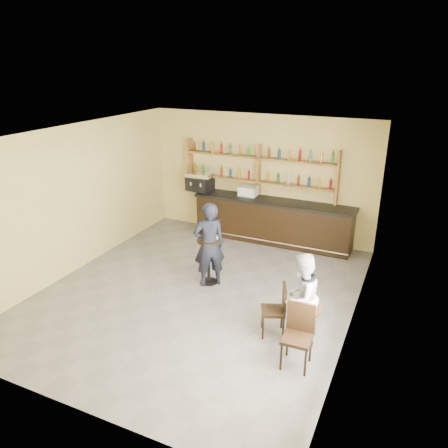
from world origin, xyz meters
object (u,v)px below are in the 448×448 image
at_px(chair_south, 297,338).
at_px(espresso_machine, 200,182).
at_px(man_main, 209,245).
at_px(patron_second, 301,298).
at_px(pedestal_table, 209,261).
at_px(bar_counter, 273,221).
at_px(chair_west, 273,310).
at_px(pastry_case, 248,192).
at_px(cafe_table, 303,326).

bearing_deg(chair_south, espresso_machine, 129.24).
height_order(man_main, patron_second, man_main).
bearing_deg(man_main, pedestal_table, -96.25).
xyz_separation_m(bar_counter, chair_west, (1.32, -3.88, -0.09)).
bearing_deg(man_main, chair_south, 101.59).
bearing_deg(chair_south, pedestal_table, 140.31).
xyz_separation_m(pastry_case, pedestal_table, (0.18, -2.68, -0.77)).
relative_size(espresso_machine, cafe_table, 1.00).
height_order(cafe_table, chair_south, chair_south).
relative_size(pedestal_table, man_main, 0.54).
relative_size(pedestal_table, cafe_table, 1.44).
distance_m(bar_counter, chair_west, 4.10).
height_order(pedestal_table, chair_south, chair_south).
bearing_deg(bar_counter, patron_second, -65.13).
relative_size(bar_counter, espresso_machine, 6.05).
height_order(man_main, chair_west, man_main).
bearing_deg(man_main, patron_second, 112.90).
height_order(bar_counter, espresso_machine, espresso_machine).
bearing_deg(chair_south, patron_second, 100.18).
bearing_deg(chair_west, chair_south, 20.70).
distance_m(man_main, patron_second, 2.46).
bearing_deg(chair_south, cafe_table, 92.48).
bearing_deg(pedestal_table, bar_counter, 79.45).
distance_m(pedestal_table, cafe_table, 2.69).
xyz_separation_m(espresso_machine, patron_second, (3.85, -3.80, -0.58)).
height_order(bar_counter, man_main, man_main).
xyz_separation_m(bar_counter, chair_south, (1.92, -4.53, -0.05)).
bearing_deg(patron_second, bar_counter, -138.13).
height_order(bar_counter, patron_second, patron_second).
distance_m(man_main, cafe_table, 2.67).
bearing_deg(pastry_case, cafe_table, -60.64).
height_order(pedestal_table, patron_second, patron_second).
relative_size(pastry_case, chair_south, 0.47).
relative_size(espresso_machine, patron_second, 0.44).
distance_m(espresso_machine, cafe_table, 5.67).
relative_size(pastry_case, pedestal_table, 0.48).
distance_m(cafe_table, patron_second, 0.47).
xyz_separation_m(espresso_machine, chair_west, (3.41, -3.88, -0.90)).
height_order(pastry_case, patron_second, patron_second).
relative_size(chair_west, chair_south, 0.92).
xyz_separation_m(pedestal_table, cafe_table, (2.37, -1.25, -0.15)).
bearing_deg(bar_counter, chair_south, -66.99).
xyz_separation_m(bar_counter, espresso_machine, (-2.08, 0.00, 0.80)).
bearing_deg(chair_west, pastry_case, -174.70).
distance_m(pastry_case, patron_second, 4.55).
bearing_deg(bar_counter, pastry_case, 180.00).
xyz_separation_m(bar_counter, pedestal_table, (-0.50, -2.68, -0.07)).
bearing_deg(patron_second, cafe_table, 58.67).
bearing_deg(espresso_machine, pedestal_table, -50.58).
bearing_deg(man_main, pastry_case, -126.71).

